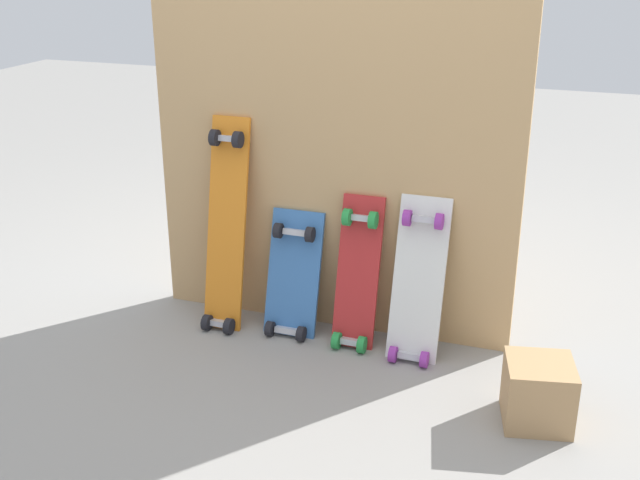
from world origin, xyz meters
TOP-DOWN VIEW (x-y plane):
  - ground_plane at (0.00, 0.00)m, footprint 12.00×12.00m
  - plywood_wall_panel at (0.00, 0.07)m, footprint 1.53×0.04m
  - skateboard_orange at (-0.42, -0.06)m, footprint 0.17×0.26m
  - skateboard_blue at (-0.13, -0.05)m, footprint 0.23×0.22m
  - skateboard_red at (0.15, -0.05)m, footprint 0.17×0.23m
  - skateboard_white at (0.40, -0.07)m, footprint 0.20×0.25m
  - wooden_crate at (0.91, -0.40)m, footprint 0.27×0.27m

SIDE VIEW (x-z plane):
  - ground_plane at x=0.00m, z-range 0.00..0.00m
  - wooden_crate at x=0.91m, z-range 0.00..0.23m
  - skateboard_blue at x=-0.13m, z-range -0.07..0.51m
  - skateboard_red at x=0.15m, z-range -0.06..0.61m
  - skateboard_white at x=0.40m, z-range -0.07..0.63m
  - skateboard_orange at x=-0.42m, z-range -0.06..0.88m
  - plywood_wall_panel at x=0.00m, z-range 0.00..1.79m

